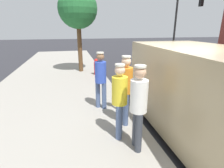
# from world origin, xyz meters

# --- Properties ---
(ground_plane) EXTENTS (80.00, 80.00, 0.00)m
(ground_plane) POSITION_xyz_m (0.00, 0.00, 0.00)
(ground_plane) COLOR #2D2D33
(sidewalk_slab) EXTENTS (5.00, 32.00, 0.15)m
(sidewalk_slab) POSITION_xyz_m (3.50, 0.00, 0.07)
(sidewalk_slab) COLOR #9E998E
(sidewalk_slab) RESTS_ON ground
(parking_meter_near) EXTENTS (0.14, 0.18, 1.52)m
(parking_meter_near) POSITION_xyz_m (1.35, -0.82, 1.18)
(parking_meter_near) COLOR gray
(parking_meter_near) RESTS_ON sidewalk_slab
(pedestrian_in_white) EXTENTS (0.34, 0.36, 1.77)m
(pedestrian_in_white) POSITION_xyz_m (1.51, 0.84, 1.17)
(pedestrian_in_white) COLOR #383D47
(pedestrian_in_white) RESTS_ON sidewalk_slab
(pedestrian_in_yellow) EXTENTS (0.34, 0.35, 1.71)m
(pedestrian_in_yellow) POSITION_xyz_m (1.76, 0.35, 1.13)
(pedestrian_in_yellow) COLOR #4C608C
(pedestrian_in_yellow) RESTS_ON sidewalk_slab
(pedestrian_in_blue) EXTENTS (0.34, 0.34, 1.75)m
(pedestrian_in_blue) POSITION_xyz_m (1.90, -1.26, 1.16)
(pedestrian_in_blue) COLOR #4C608C
(pedestrian_in_blue) RESTS_ON sidewalk_slab
(pedestrian_in_orange) EXTENTS (0.34, 0.36, 1.78)m
(pedestrian_in_orange) POSITION_xyz_m (1.45, -0.19, 1.18)
(pedestrian_in_orange) COLOR #4C608C
(pedestrian_in_orange) RESTS_ON sidewalk_slab
(parked_van) EXTENTS (2.19, 5.23, 2.15)m
(parked_van) POSITION_xyz_m (-0.15, 1.04, 1.15)
(parked_van) COLOR tan
(parked_van) RESTS_ON ground
(traffic_light_corner) EXTENTS (2.48, 0.42, 5.20)m
(traffic_light_corner) POSITION_xyz_m (-6.76, -10.06, 3.52)
(traffic_light_corner) COLOR black
(traffic_light_corner) RESTS_ON ground
(street_tree) EXTENTS (2.07, 2.07, 4.40)m
(street_tree) POSITION_xyz_m (2.20, -6.36, 3.48)
(street_tree) COLOR brown
(street_tree) RESTS_ON sidewalk_slab
(fire_hydrant) EXTENTS (0.24, 0.24, 0.86)m
(fire_hydrant) POSITION_xyz_m (1.45, -5.35, 0.57)
(fire_hydrant) COLOR red
(fire_hydrant) RESTS_ON sidewalk_slab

